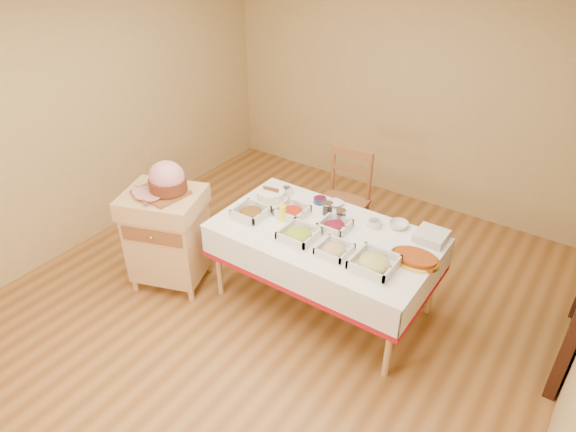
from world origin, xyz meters
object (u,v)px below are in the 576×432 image
(butcher_cart, at_px, (167,233))
(dining_chair, at_px, (343,201))
(plate_stack, at_px, (431,236))
(ham_on_board, at_px, (166,180))
(dining_table, at_px, (324,248))
(preserve_jar_right, at_px, (341,216))
(brass_platter, at_px, (415,259))
(preserve_jar_left, at_px, (328,209))
(mustard_bottle, at_px, (283,212))
(bread_basket, at_px, (271,195))

(butcher_cart, bearing_deg, dining_chair, 54.08)
(dining_chair, xyz_separation_m, plate_stack, (1.06, -0.48, 0.27))
(butcher_cart, distance_m, ham_on_board, 0.53)
(dining_table, bearing_deg, preserve_jar_right, 82.94)
(butcher_cart, relative_size, dining_chair, 0.91)
(dining_chair, relative_size, brass_platter, 2.71)
(butcher_cart, distance_m, plate_stack, 2.27)
(preserve_jar_left, distance_m, brass_platter, 0.90)
(dining_table, bearing_deg, butcher_cart, -158.12)
(dining_table, relative_size, preserve_jar_right, 16.57)
(butcher_cart, relative_size, preserve_jar_left, 8.32)
(dining_table, relative_size, mustard_bottle, 9.81)
(ham_on_board, distance_m, bread_basket, 0.93)
(mustard_bottle, xyz_separation_m, plate_stack, (1.13, 0.44, -0.05))
(preserve_jar_right, relative_size, brass_platter, 0.29)
(dining_table, height_order, preserve_jar_right, preserve_jar_right)
(bread_basket, bearing_deg, mustard_bottle, -38.10)
(preserve_jar_left, bearing_deg, bread_basket, -172.53)
(mustard_bottle, xyz_separation_m, bread_basket, (-0.29, 0.23, -0.04))
(brass_platter, bearing_deg, mustard_bottle, -174.64)
(preserve_jar_left, bearing_deg, ham_on_board, -147.22)
(mustard_bottle, bearing_deg, preserve_jar_left, 49.49)
(mustard_bottle, bearing_deg, preserve_jar_right, 33.29)
(ham_on_board, bearing_deg, dining_table, 21.20)
(bread_basket, height_order, brass_platter, bread_basket)
(preserve_jar_right, height_order, plate_stack, preserve_jar_right)
(preserve_jar_right, height_order, mustard_bottle, mustard_bottle)
(mustard_bottle, relative_size, brass_platter, 0.49)
(butcher_cart, xyz_separation_m, mustard_bottle, (0.93, 0.47, 0.31))
(dining_table, distance_m, preserve_jar_right, 0.30)
(plate_stack, bearing_deg, dining_chair, 155.51)
(ham_on_board, distance_m, mustard_bottle, 1.01)
(butcher_cart, relative_size, preserve_jar_right, 8.54)
(preserve_jar_left, height_order, bread_basket, preserve_jar_left)
(preserve_jar_right, xyz_separation_m, plate_stack, (0.73, 0.17, -0.01))
(plate_stack, bearing_deg, butcher_cart, -156.20)
(dining_table, xyz_separation_m, butcher_cart, (-1.31, -0.53, -0.07))
(dining_table, distance_m, mustard_bottle, 0.46)
(dining_table, relative_size, plate_stack, 7.63)
(butcher_cart, relative_size, bread_basket, 3.79)
(dining_chair, relative_size, mustard_bottle, 5.55)
(mustard_bottle, bearing_deg, butcher_cart, -153.18)
(dining_table, xyz_separation_m, preserve_jar_right, (0.03, 0.21, 0.21))
(ham_on_board, height_order, preserve_jar_left, ham_on_board)
(ham_on_board, height_order, mustard_bottle, ham_on_board)
(preserve_jar_left, bearing_deg, mustard_bottle, -130.51)
(brass_platter, bearing_deg, butcher_cart, -164.40)
(preserve_jar_left, height_order, brass_platter, preserve_jar_left)
(preserve_jar_left, bearing_deg, dining_table, -63.19)
(dining_chair, distance_m, ham_on_board, 1.75)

